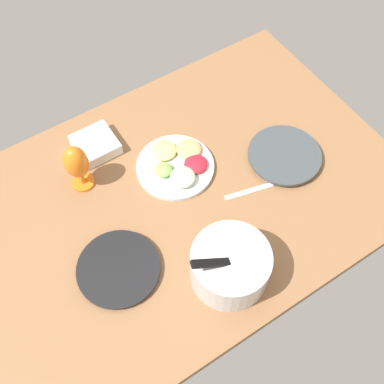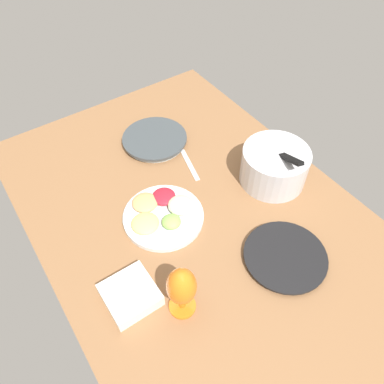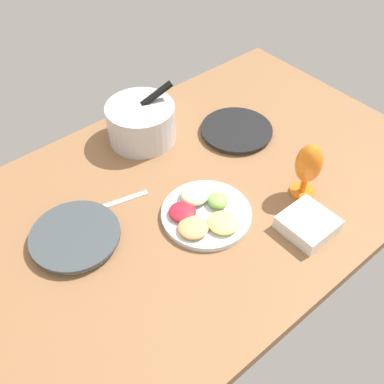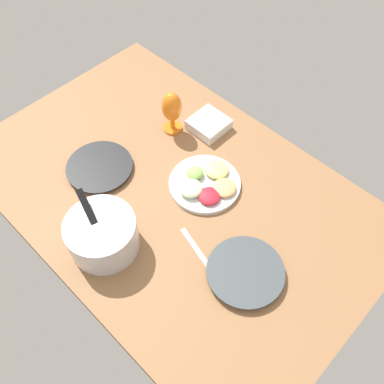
{
  "view_description": "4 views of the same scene",
  "coord_description": "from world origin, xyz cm",
  "views": [
    {
      "loc": [
        40.35,
        74.3,
        142.43
      ],
      "look_at": [
        -5.74,
        3.02,
        3.6
      ],
      "focal_mm": 44.74,
      "sensor_mm": 36.0,
      "label": 1
    },
    {
      "loc": [
        63.11,
        -46.85,
        105.22
      ],
      "look_at": [
        -9.06,
        2.78,
        3.6
      ],
      "focal_mm": 35.25,
      "sensor_mm": 36.0,
      "label": 2
    },
    {
      "loc": [
        -70.08,
        -78.17,
        107.0
      ],
      "look_at": [
        -6.2,
        -2.38,
        3.6
      ],
      "focal_mm": 42.63,
      "sensor_mm": 36.0,
      "label": 3
    },
    {
      "loc": [
        -72.75,
        63.73,
        135.59
      ],
      "look_at": [
        -7.78,
        -2.86,
        3.6
      ],
      "focal_mm": 40.18,
      "sensor_mm": 36.0,
      "label": 4
    }
  ],
  "objects": [
    {
      "name": "dinner_plate_right",
      "position": [
        28.35,
        13.01,
        1.03
      ],
      "size": [
        26.6,
        26.6,
        1.99
      ],
      "color": "#4C4C51",
      "rests_on": "ground_plane"
    },
    {
      "name": "mixing_bowl",
      "position": [
        -0.23,
        33.13,
        7.48
      ],
      "size": [
        25.38,
        24.43,
        19.86
      ],
      "color": "silver",
      "rests_on": "ground_plane"
    },
    {
      "name": "hurricane_glass_orange",
      "position": [
        23.26,
        -22.85,
        11.85
      ],
      "size": [
        8.37,
        8.37,
        19.73
      ],
      "color": "orange",
      "rests_on": "ground_plane"
    },
    {
      "name": "ground_plane",
      "position": [
        0.0,
        0.0,
        -2.0
      ],
      "size": [
        160.0,
        104.0,
        4.0
      ],
      "primitive_type": "cube",
      "color": "#8C603D"
    },
    {
      "name": "fork_by_left_plate",
      "position": [
        -23.83,
        11.78,
        0.3
      ],
      "size": [
        17.9,
        6.1,
        0.6
      ],
      "primitive_type": "cube",
      "rotation": [
        0.0,
        0.0,
        -0.24
      ],
      "color": "silver",
      "rests_on": "ground_plane"
    },
    {
      "name": "square_bowl_white",
      "position": [
        12.47,
        -33.9,
        2.58
      ],
      "size": [
        14.64,
        14.64,
        4.63
      ],
      "color": "white",
      "rests_on": "ground_plane"
    },
    {
      "name": "fruit_platter",
      "position": [
        -7.9,
        -10.27,
        1.87
      ],
      "size": [
        27.95,
        27.95,
        5.31
      ],
      "color": "silver",
      "rests_on": "ground_plane"
    },
    {
      "name": "dinner_plate_left",
      "position": [
        -42.85,
        7.31,
        1.48
      ],
      "size": [
        26.62,
        26.62,
        2.86
      ],
      "color": "silver",
      "rests_on": "ground_plane"
    }
  ]
}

